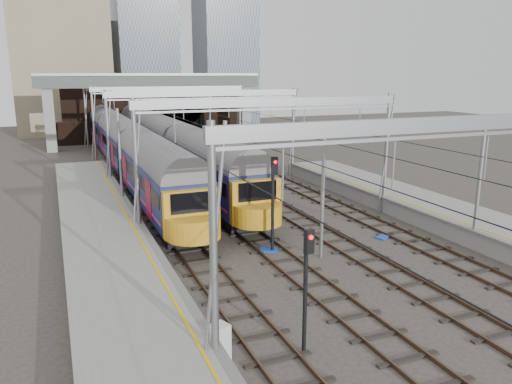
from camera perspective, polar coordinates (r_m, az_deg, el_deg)
name	(u,v)px	position (r m, az deg, el deg)	size (l,w,h in m)	color
ground	(341,271)	(24.55, 9.72, -8.93)	(160.00, 160.00, 0.00)	#38332D
platform_left	(116,273)	(23.44, -15.73, -8.89)	(4.32, 55.00, 1.12)	gray
tracks	(235,199)	(37.45, -2.39, -0.86)	(14.40, 80.00, 0.22)	#4C3828
overhead_line	(208,106)	(42.54, -5.49, 9.74)	(16.80, 80.00, 8.00)	gray
retaining_wall	(155,109)	(72.56, -11.43, 9.28)	(28.00, 2.75, 9.00)	black
overbridge	(152,89)	(66.34, -11.76, 11.44)	(28.00, 3.00, 9.25)	gray
city_skyline	(138,26)	(91.23, -13.30, 18.02)	(37.50, 27.50, 60.00)	tan
train_main	(146,130)	(61.23, -12.50, 6.90)	(3.04, 70.19, 5.15)	black
train_second	(122,142)	(51.03, -15.03, 5.52)	(3.05, 52.77, 5.16)	black
signal_near_left	(307,275)	(16.62, 5.81, -9.43)	(0.34, 0.45, 4.42)	black
signal_near_centre	(273,193)	(25.76, 1.99, -0.13)	(0.40, 0.48, 5.14)	black
relay_cabinet	(219,343)	(17.11, -4.27, -16.85)	(0.64, 0.54, 1.29)	silver
equip_cover_a	(269,250)	(26.82, 1.49, -6.64)	(0.93, 0.66, 0.11)	#1740B2
equip_cover_b	(249,210)	(34.40, -0.79, -2.10)	(0.80, 0.56, 0.09)	#1740B2
equip_cover_c	(382,237)	(29.74, 14.24, -5.04)	(0.81, 0.57, 0.10)	#1740B2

